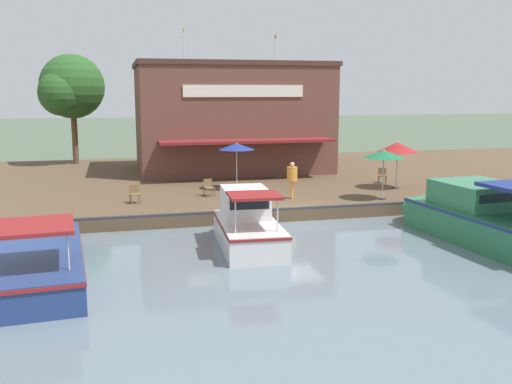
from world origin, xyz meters
name	(u,v)px	position (x,y,z in m)	size (l,w,h in m)	color
ground_plane	(292,223)	(0.00, 0.00, 0.00)	(220.00, 220.00, 0.00)	#4C5B47
quay_deck	(239,180)	(-11.00, 0.00, 0.30)	(22.00, 56.00, 0.60)	brown
quay_edge_fender	(291,209)	(-0.10, 0.00, 0.65)	(0.20, 50.40, 0.10)	#2D2D33
waterfront_restaurant	(231,117)	(-13.86, 0.10, 4.10)	(9.96, 12.32, 9.14)	brown
patio_umbrella_mid_patio_left	(398,147)	(-4.17, 7.21, 2.82)	(2.20, 2.20, 2.53)	#B7B7B7
patio_umbrella_near_quay_edge	(384,154)	(-1.40, 5.04, 2.80)	(1.93, 1.93, 2.43)	#B7B7B7
patio_umbrella_by_entrance	(237,147)	(-5.91, -1.21, 2.89)	(1.88, 1.88, 2.51)	#B7B7B7
cafe_chair_under_first_umbrella	(382,175)	(-6.03, 7.32, 1.08)	(0.57, 0.57, 0.85)	brown
cafe_chair_back_row_seat	(209,187)	(-4.30, -2.99, 1.08)	(0.54, 0.54, 0.85)	brown
cafe_chair_mid_patio	(135,193)	(-3.34, -6.64, 1.08)	(0.50, 0.50, 0.85)	brown
person_near_entrance	(292,176)	(-2.62, 0.83, 1.74)	(0.51, 0.51, 1.80)	orange
motorboat_second_along	(484,218)	(4.61, 6.36, 0.91)	(9.25, 4.00, 2.48)	#287047
motorboat_mid_row	(246,224)	(3.14, -2.79, 0.85)	(5.69, 2.40, 2.21)	silver
motorboat_distant_upstream	(39,256)	(4.87, -9.95, 0.61)	(8.59, 3.21, 2.10)	navy
tree_behind_restaurant	(69,88)	(-19.29, -10.39, 5.99)	(4.76, 4.53, 7.79)	brown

